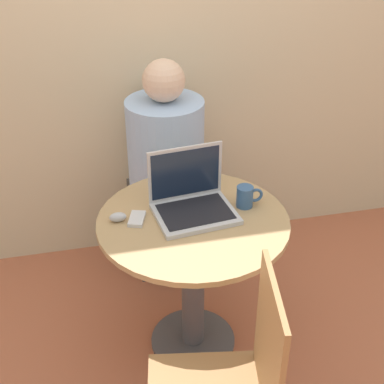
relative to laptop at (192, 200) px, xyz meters
name	(u,v)px	position (x,y,z in m)	size (l,w,h in m)	color
ground_plane	(193,341)	(-0.01, -0.06, -0.77)	(12.00, 12.00, 0.00)	#B26042
back_wall	(153,22)	(-0.01, 0.83, 0.53)	(7.00, 0.05, 2.60)	beige
round_table	(193,255)	(-0.01, -0.06, -0.24)	(0.80, 0.80, 0.71)	#4C4C51
laptop	(192,200)	(0.00, 0.00, 0.00)	(0.36, 0.30, 0.26)	#B7B7BC
cell_phone	(137,219)	(-0.24, -0.02, -0.05)	(0.09, 0.12, 0.02)	silver
computer_mouse	(118,217)	(-0.31, -0.01, -0.03)	(0.07, 0.04, 0.04)	#B2B2B7
coffee_cup	(246,196)	(0.23, -0.01, -0.01)	(0.12, 0.07, 0.09)	#335684
person_seated	(164,183)	(-0.01, 0.63, -0.28)	(0.40, 0.61, 1.19)	#4C4742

